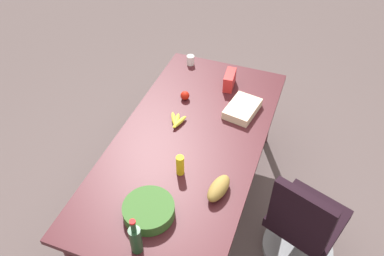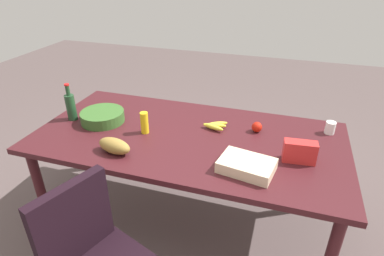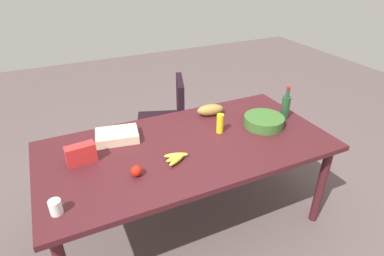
{
  "view_description": "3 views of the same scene",
  "coord_description": "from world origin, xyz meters",
  "px_view_note": "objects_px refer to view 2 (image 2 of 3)",
  "views": [
    {
      "loc": [
        -1.94,
        -0.74,
        2.91
      ],
      "look_at": [
        0.11,
        0.01,
        0.83
      ],
      "focal_mm": 36.56,
      "sensor_mm": 36.0,
      "label": 1
    },
    {
      "loc": [
        0.63,
        -1.88,
        1.94
      ],
      "look_at": [
        0.02,
        0.03,
        0.84
      ],
      "focal_mm": 29.88,
      "sensor_mm": 36.0,
      "label": 2
    },
    {
      "loc": [
        0.84,
        1.87,
        2.1
      ],
      "look_at": [
        -0.07,
        -0.07,
        0.88
      ],
      "focal_mm": 29.82,
      "sensor_mm": 36.0,
      "label": 3
    }
  ],
  "objects_px": {
    "wine_bottle": "(71,106)",
    "apple_red": "(257,127)",
    "sheet_cake": "(247,166)",
    "salad_bowl": "(103,117)",
    "bread_loaf": "(114,146)",
    "paper_cup": "(330,128)",
    "chip_bag_red": "(300,152)",
    "mustard_bottle": "(144,123)",
    "banana_bunch": "(215,125)",
    "conference_table": "(188,144)"
  },
  "relations": [
    {
      "from": "mustard_bottle",
      "to": "salad_bowl",
      "type": "distance_m",
      "value": 0.39
    },
    {
      "from": "wine_bottle",
      "to": "sheet_cake",
      "type": "distance_m",
      "value": 1.44
    },
    {
      "from": "apple_red",
      "to": "sheet_cake",
      "type": "relative_size",
      "value": 0.24
    },
    {
      "from": "mustard_bottle",
      "to": "chip_bag_red",
      "type": "relative_size",
      "value": 0.8
    },
    {
      "from": "conference_table",
      "to": "apple_red",
      "type": "bearing_deg",
      "value": 24.0
    },
    {
      "from": "chip_bag_red",
      "to": "mustard_bottle",
      "type": "bearing_deg",
      "value": 177.76
    },
    {
      "from": "apple_red",
      "to": "wine_bottle",
      "type": "bearing_deg",
      "value": -170.43
    },
    {
      "from": "conference_table",
      "to": "paper_cup",
      "type": "distance_m",
      "value": 1.03
    },
    {
      "from": "conference_table",
      "to": "salad_bowl",
      "type": "distance_m",
      "value": 0.71
    },
    {
      "from": "conference_table",
      "to": "apple_red",
      "type": "relative_size",
      "value": 28.89
    },
    {
      "from": "apple_red",
      "to": "mustard_bottle",
      "type": "xyz_separation_m",
      "value": [
        -0.77,
        -0.26,
        0.04
      ]
    },
    {
      "from": "mustard_bottle",
      "to": "banana_bunch",
      "type": "bearing_deg",
      "value": 24.64
    },
    {
      "from": "wine_bottle",
      "to": "apple_red",
      "type": "xyz_separation_m",
      "value": [
        1.4,
        0.24,
        -0.08
      ]
    },
    {
      "from": "sheet_cake",
      "to": "salad_bowl",
      "type": "xyz_separation_m",
      "value": [
        -1.16,
        0.3,
        0.01
      ]
    },
    {
      "from": "bread_loaf",
      "to": "chip_bag_red",
      "type": "relative_size",
      "value": 1.2
    },
    {
      "from": "bread_loaf",
      "to": "mustard_bottle",
      "type": "bearing_deg",
      "value": 76.15
    },
    {
      "from": "salad_bowl",
      "to": "wine_bottle",
      "type": "bearing_deg",
      "value": -171.42
    },
    {
      "from": "apple_red",
      "to": "mustard_bottle",
      "type": "height_order",
      "value": "mustard_bottle"
    },
    {
      "from": "conference_table",
      "to": "paper_cup",
      "type": "xyz_separation_m",
      "value": [
        0.97,
        0.34,
        0.12
      ]
    },
    {
      "from": "chip_bag_red",
      "to": "apple_red",
      "type": "bearing_deg",
      "value": 134.76
    },
    {
      "from": "apple_red",
      "to": "sheet_cake",
      "type": "bearing_deg",
      "value": -89.26
    },
    {
      "from": "bread_loaf",
      "to": "salad_bowl",
      "type": "height_order",
      "value": "bread_loaf"
    },
    {
      "from": "wine_bottle",
      "to": "bread_loaf",
      "type": "relative_size",
      "value": 1.23
    },
    {
      "from": "bread_loaf",
      "to": "salad_bowl",
      "type": "relative_size",
      "value": 0.73
    },
    {
      "from": "banana_bunch",
      "to": "bread_loaf",
      "type": "xyz_separation_m",
      "value": [
        -0.54,
        -0.52,
        0.03
      ]
    },
    {
      "from": "wine_bottle",
      "to": "paper_cup",
      "type": "relative_size",
      "value": 3.27
    },
    {
      "from": "banana_bunch",
      "to": "sheet_cake",
      "type": "height_order",
      "value": "sheet_cake"
    },
    {
      "from": "wine_bottle",
      "to": "bread_loaf",
      "type": "height_order",
      "value": "wine_bottle"
    },
    {
      "from": "banana_bunch",
      "to": "bread_loaf",
      "type": "bearing_deg",
      "value": -136.42
    },
    {
      "from": "banana_bunch",
      "to": "salad_bowl",
      "type": "relative_size",
      "value": 0.55
    },
    {
      "from": "paper_cup",
      "to": "mustard_bottle",
      "type": "distance_m",
      "value": 1.34
    },
    {
      "from": "apple_red",
      "to": "chip_bag_red",
      "type": "distance_m",
      "value": 0.43
    },
    {
      "from": "conference_table",
      "to": "salad_bowl",
      "type": "height_order",
      "value": "salad_bowl"
    },
    {
      "from": "sheet_cake",
      "to": "bread_loaf",
      "type": "relative_size",
      "value": 1.33
    },
    {
      "from": "paper_cup",
      "to": "sheet_cake",
      "type": "bearing_deg",
      "value": -128.11
    },
    {
      "from": "sheet_cake",
      "to": "salad_bowl",
      "type": "distance_m",
      "value": 1.2
    },
    {
      "from": "sheet_cake",
      "to": "salad_bowl",
      "type": "height_order",
      "value": "salad_bowl"
    },
    {
      "from": "banana_bunch",
      "to": "wine_bottle",
      "type": "bearing_deg",
      "value": -170.18
    },
    {
      "from": "mustard_bottle",
      "to": "bread_loaf",
      "type": "xyz_separation_m",
      "value": [
        -0.07,
        -0.3,
        -0.03
      ]
    },
    {
      "from": "apple_red",
      "to": "bread_loaf",
      "type": "distance_m",
      "value": 1.02
    },
    {
      "from": "mustard_bottle",
      "to": "bread_loaf",
      "type": "bearing_deg",
      "value": -103.85
    },
    {
      "from": "paper_cup",
      "to": "sheet_cake",
      "type": "height_order",
      "value": "paper_cup"
    },
    {
      "from": "wine_bottle",
      "to": "banana_bunch",
      "type": "bearing_deg",
      "value": 9.82
    },
    {
      "from": "chip_bag_red",
      "to": "wine_bottle",
      "type": "bearing_deg",
      "value": 177.78
    },
    {
      "from": "wine_bottle",
      "to": "chip_bag_red",
      "type": "height_order",
      "value": "wine_bottle"
    },
    {
      "from": "apple_red",
      "to": "sheet_cake",
      "type": "distance_m",
      "value": 0.5
    },
    {
      "from": "paper_cup",
      "to": "salad_bowl",
      "type": "distance_m",
      "value": 1.7
    },
    {
      "from": "sheet_cake",
      "to": "bread_loaf",
      "type": "xyz_separation_m",
      "value": [
        -0.85,
        -0.06,
        0.02
      ]
    },
    {
      "from": "wine_bottle",
      "to": "apple_red",
      "type": "bearing_deg",
      "value": 9.57
    },
    {
      "from": "sheet_cake",
      "to": "bread_loaf",
      "type": "height_order",
      "value": "bread_loaf"
    }
  ]
}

